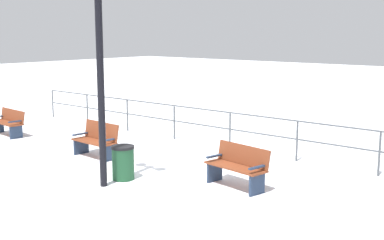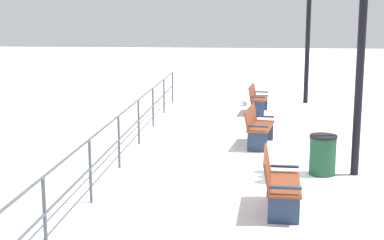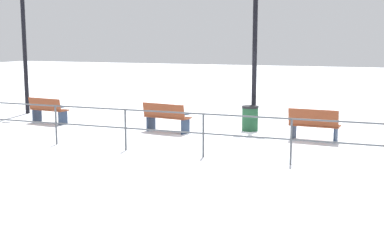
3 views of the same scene
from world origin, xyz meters
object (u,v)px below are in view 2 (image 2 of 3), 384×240
(bench_fourth, at_px, (257,98))
(lamppost_far, at_px, (309,2))
(bench_third, at_px, (258,126))
(trash_bin, at_px, (323,155))
(bench_second, at_px, (278,182))
(lamppost_middle, at_px, (363,16))

(bench_fourth, height_order, lamppost_far, lamppost_far)
(bench_third, distance_m, bench_fourth, 4.37)
(lamppost_far, relative_size, trash_bin, 6.89)
(bench_third, relative_size, trash_bin, 1.96)
(trash_bin, bearing_deg, bench_third, 116.99)
(bench_second, xyz_separation_m, trash_bin, (0.96, 2.08, -0.07))
(lamppost_middle, distance_m, trash_bin, 2.65)
(bench_second, height_order, trash_bin, bench_second)
(bench_second, distance_m, lamppost_middle, 3.65)
(bench_fourth, bearing_deg, trash_bin, -73.74)
(bench_third, bearing_deg, trash_bin, -54.18)
(bench_fourth, distance_m, lamppost_far, 4.06)
(bench_third, xyz_separation_m, lamppost_middle, (1.79, -2.25, 2.50))
(bench_third, relative_size, lamppost_middle, 0.34)
(lamppost_far, xyz_separation_m, trash_bin, (-0.61, -8.89, -3.02))
(bench_second, distance_m, bench_fourth, 8.76)
(bench_fourth, relative_size, trash_bin, 1.82)
(bench_second, relative_size, bench_fourth, 0.99)
(lamppost_middle, xyz_separation_m, lamppost_far, (0.00, 8.84, 0.44))
(bench_third, xyz_separation_m, bench_fourth, (0.08, 4.37, -0.01))
(bench_second, bearing_deg, trash_bin, 68.46)
(bench_third, relative_size, bench_fourth, 1.08)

